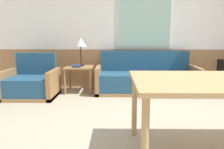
% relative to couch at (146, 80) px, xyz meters
% --- Properties ---
extents(ground_plane, '(16.00, 16.00, 0.00)m').
position_rel_couch_xyz_m(ground_plane, '(0.21, -2.12, -0.26)').
color(ground_plane, '#B2A58C').
extents(wall_back, '(7.20, 0.09, 2.70)m').
position_rel_couch_xyz_m(wall_back, '(0.21, 0.51, 1.10)').
color(wall_back, '#996B42').
rests_on(wall_back, ground_plane).
extents(couch, '(2.07, 0.77, 0.84)m').
position_rel_couch_xyz_m(couch, '(0.00, 0.00, 0.00)').
color(couch, '#9E7042').
rests_on(couch, ground_plane).
extents(armchair, '(0.95, 0.78, 0.83)m').
position_rel_couch_xyz_m(armchair, '(-2.25, -0.38, -0.01)').
color(armchair, '#9E7042').
rests_on(armchair, ground_plane).
extents(side_table, '(0.57, 0.57, 0.53)m').
position_rel_couch_xyz_m(side_table, '(-1.40, 0.05, 0.20)').
color(side_table, '#9E7042').
rests_on(side_table, ground_plane).
extents(table_lamp, '(0.25, 0.25, 0.59)m').
position_rel_couch_xyz_m(table_lamp, '(-1.37, 0.15, 0.76)').
color(table_lamp, black).
rests_on(table_lamp, side_table).
extents(book_stack, '(0.18, 0.15, 0.04)m').
position_rel_couch_xyz_m(book_stack, '(-1.44, -0.04, 0.30)').
color(book_stack, black).
rests_on(book_stack, side_table).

